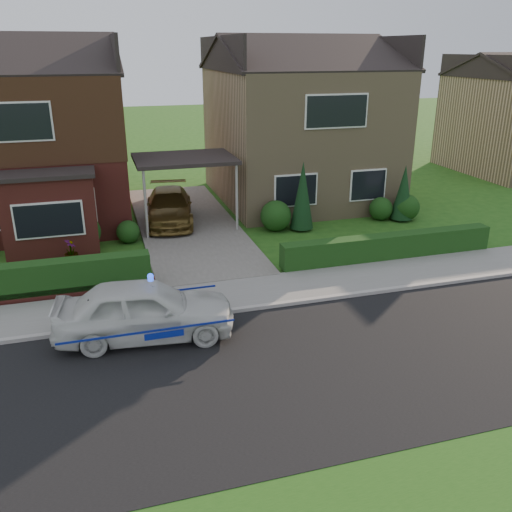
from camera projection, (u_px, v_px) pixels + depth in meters
name	position (u px, v px, depth m)	size (l,w,h in m)	color
ground	(273.00, 373.00, 11.89)	(120.00, 120.00, 0.00)	#1F4F15
road	(273.00, 373.00, 11.89)	(60.00, 6.00, 0.02)	black
kerb	(238.00, 310.00, 14.59)	(60.00, 0.16, 0.12)	#9E9993
sidewalk	(229.00, 295.00, 15.54)	(60.00, 2.00, 0.10)	slate
driveway	(187.00, 224.00, 21.71)	(3.80, 12.00, 0.12)	#666059
house_left	(26.00, 125.00, 21.42)	(7.50, 9.53, 7.25)	maroon
house_right	(299.00, 119.00, 24.63)	(7.50, 8.06, 7.25)	tan
carport_link	(184.00, 160.00, 20.73)	(3.80, 3.00, 2.77)	black
dwarf_wall	(15.00, 298.00, 15.02)	(7.70, 0.25, 0.36)	maroon
hedge_left	(17.00, 302.00, 15.22)	(7.50, 0.55, 0.90)	black
hedge_right	(387.00, 260.00, 18.22)	(7.50, 0.55, 0.80)	black
shrub_left_mid	(81.00, 232.00, 18.91)	(1.32, 1.32, 1.32)	black
shrub_left_near	(128.00, 232.00, 19.69)	(0.84, 0.84, 0.84)	black
shrub_right_near	(276.00, 216.00, 20.93)	(1.20, 1.20, 1.20)	black
shrub_right_mid	(381.00, 209.00, 22.29)	(0.96, 0.96, 0.96)	black
shrub_right_far	(406.00, 207.00, 22.26)	(1.08, 1.08, 1.08)	black
conifer_a	(302.00, 198.00, 20.77)	(0.90, 0.90, 2.60)	black
conifer_b	(403.00, 194.00, 22.01)	(0.90, 0.90, 2.20)	black
police_car	(145.00, 310.00, 13.11)	(3.96, 4.47, 1.63)	silver
driveway_car	(169.00, 206.00, 21.62)	(1.78, 4.38, 1.27)	brown
potted_plant_b	(133.00, 267.00, 16.67)	(0.32, 0.40, 0.72)	gray
potted_plant_c	(71.00, 252.00, 17.80)	(0.45, 0.45, 0.80)	gray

